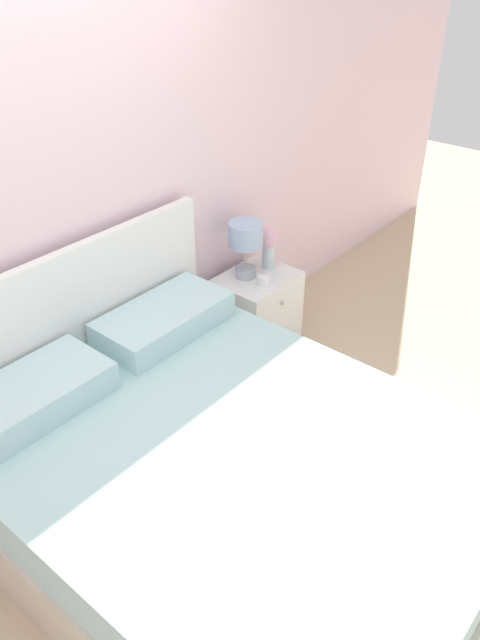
% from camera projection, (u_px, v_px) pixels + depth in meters
% --- Properties ---
extents(ground_plane, '(12.00, 12.00, 0.00)m').
position_uv_depth(ground_plane, '(86.00, 428.00, 3.41)').
color(ground_plane, '#CCB28E').
extents(wall_back, '(8.00, 0.06, 2.60)m').
position_uv_depth(wall_back, '(37.00, 201.00, 2.74)').
color(wall_back, silver).
rests_on(wall_back, ground_plane).
extents(bed, '(1.71, 2.14, 1.08)m').
position_uv_depth(bed, '(222.00, 479.00, 2.71)').
color(bed, beige).
rests_on(bed, ground_plane).
extents(nightstand, '(0.48, 0.41, 0.50)m').
position_uv_depth(nightstand, '(256.00, 311.00, 3.94)').
color(nightstand, white).
rests_on(nightstand, ground_plane).
extents(table_lamp, '(0.21, 0.21, 0.35)m').
position_uv_depth(table_lamp, '(246.00, 240.00, 3.67)').
color(table_lamp, '#A8B2BC').
rests_on(table_lamp, nightstand).
extents(flower_vase, '(0.14, 0.14, 0.27)m').
position_uv_depth(flower_vase, '(269.00, 242.00, 3.81)').
color(flower_vase, silver).
rests_on(flower_vase, nightstand).
extents(teacup, '(0.11, 0.11, 0.07)m').
position_uv_depth(teacup, '(264.00, 282.00, 3.68)').
color(teacup, white).
rests_on(teacup, nightstand).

